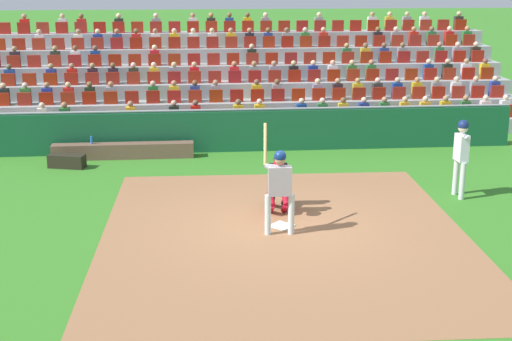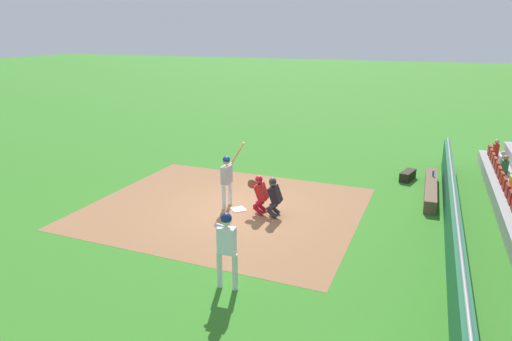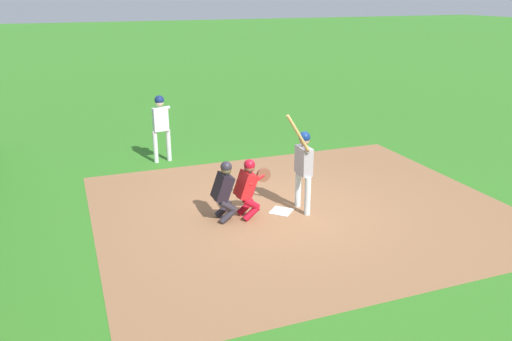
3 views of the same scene
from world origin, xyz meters
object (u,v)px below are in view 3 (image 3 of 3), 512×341
(catcher_crouching, at_px, (248,185))
(batter_at_plate, at_px, (304,162))
(home_plate_marker, at_px, (281,211))
(home_plate_umpire, at_px, (224,188))
(on_deck_batter, at_px, (161,121))

(catcher_crouching, bearing_deg, batter_at_plate, 84.15)
(home_plate_marker, relative_size, home_plate_umpire, 0.34)
(home_plate_marker, distance_m, on_deck_batter, 4.89)
(batter_at_plate, bearing_deg, on_deck_batter, -155.71)
(batter_at_plate, bearing_deg, home_plate_marker, -104.15)
(batter_at_plate, height_order, catcher_crouching, batter_at_plate)
(on_deck_batter, bearing_deg, batter_at_plate, 24.29)
(batter_at_plate, height_order, home_plate_umpire, batter_at_plate)
(catcher_crouching, xyz_separation_m, home_plate_umpire, (-0.07, -0.51, -0.02))
(catcher_crouching, bearing_deg, home_plate_marker, 89.15)
(home_plate_marker, relative_size, catcher_crouching, 0.34)
(home_plate_marker, distance_m, home_plate_umpire, 1.45)
(home_plate_umpire, height_order, on_deck_batter, on_deck_batter)
(home_plate_marker, relative_size, batter_at_plate, 0.20)
(home_plate_marker, xyz_separation_m, batter_at_plate, (0.11, 0.45, 1.10))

